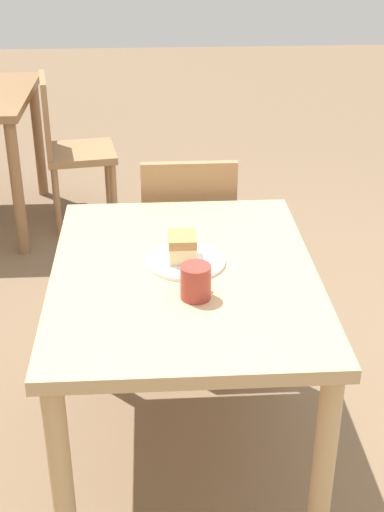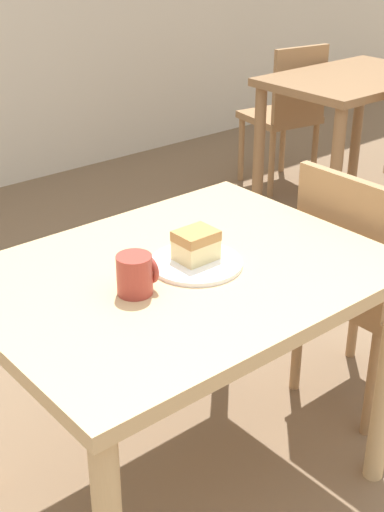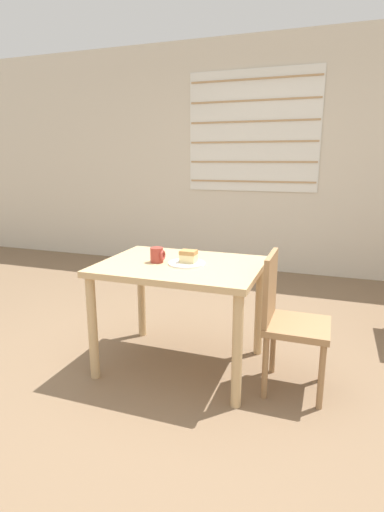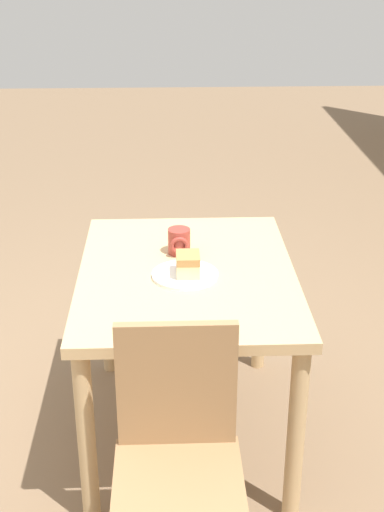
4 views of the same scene
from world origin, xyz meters
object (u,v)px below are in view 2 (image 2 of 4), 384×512
(dining_table_far, at_px, (352,102))
(chair_far_opposite, at_px, (286,112))
(dining_table_near, at_px, (180,305))
(plate, at_px, (196,263))
(cake_slice, at_px, (196,245))
(coffee_mug, at_px, (136,274))
(chair_near_window, at_px, (359,282))

(dining_table_far, distance_m, chair_far_opposite, 0.52)
(dining_table_near, bearing_deg, dining_table_far, 27.38)
(dining_table_far, bearing_deg, plate, -151.88)
(plate, bearing_deg, cake_slice, 51.59)
(plate, relative_size, coffee_mug, 2.42)
(coffee_mug, bearing_deg, chair_near_window, -1.67)
(chair_near_window, relative_size, plate, 3.55)
(chair_near_window, relative_size, cake_slice, 8.27)
(dining_table_far, bearing_deg, chair_far_opposite, 85.44)
(chair_near_window, xyz_separation_m, coffee_mug, (-0.86, 0.03, 0.31))
(dining_table_far, height_order, chair_near_window, chair_near_window)
(dining_table_near, distance_m, chair_far_opposite, 2.56)
(dining_table_near, bearing_deg, chair_far_opposite, 36.88)
(chair_near_window, bearing_deg, chair_far_opposite, -40.23)
(chair_far_opposite, xyz_separation_m, coffee_mug, (-2.20, -1.56, 0.31))
(chair_far_opposite, xyz_separation_m, plate, (-2.00, -1.54, 0.27))
(dining_table_near, height_order, dining_table_far, dining_table_far)
(chair_far_opposite, bearing_deg, coffee_mug, 45.06)
(dining_table_far, xyz_separation_m, cake_slice, (-1.95, -1.04, 0.16))
(dining_table_far, height_order, chair_far_opposite, chair_far_opposite)
(plate, bearing_deg, chair_near_window, -3.61)
(dining_table_far, relative_size, coffee_mug, 9.36)
(dining_table_far, xyz_separation_m, coffee_mug, (-2.16, -1.06, 0.15))
(cake_slice, bearing_deg, plate, -128.41)
(chair_far_opposite, xyz_separation_m, cake_slice, (-1.99, -1.53, 0.32))
(dining_table_far, distance_m, cake_slice, 2.21)
(dining_table_far, distance_m, plate, 2.22)
(dining_table_far, distance_m, coffee_mug, 2.41)
(dining_table_near, height_order, plate, plate)
(plate, height_order, cake_slice, cake_slice)
(chair_far_opposite, distance_m, plate, 2.54)
(dining_table_near, xyz_separation_m, chair_far_opposite, (2.04, 1.53, -0.16))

